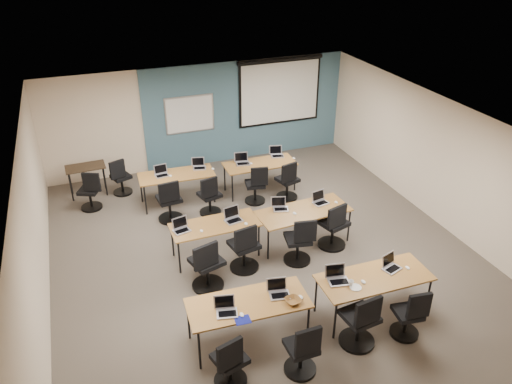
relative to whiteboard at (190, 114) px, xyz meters
name	(u,v)px	position (x,y,z in m)	size (l,w,h in m)	color
floor	(263,253)	(0.30, -4.43, -1.45)	(8.00, 9.00, 0.02)	#6B6354
ceiling	(264,125)	(0.30, -4.43, 1.25)	(8.00, 9.00, 0.02)	white
wall_back	(200,116)	(0.30, 0.07, -0.10)	(8.00, 0.04, 2.70)	beige
wall_front	(409,373)	(0.30, -8.93, -0.10)	(8.00, 0.04, 2.70)	beige
wall_left	(33,235)	(-3.70, -4.43, -0.10)	(0.04, 9.00, 2.70)	beige
wall_right	(439,161)	(4.30, -4.43, -0.10)	(0.04, 9.00, 2.70)	beige
blue_accent_panel	(246,110)	(1.55, 0.04, -0.10)	(5.50, 0.04, 2.70)	#3D5977
whiteboard	(190,114)	(0.00, 0.00, 0.00)	(1.28, 0.03, 0.98)	silver
projector_screen	(280,88)	(2.50, -0.02, 0.44)	(2.40, 0.10, 1.82)	black
training_table_front_left	(248,305)	(-0.76, -6.51, -0.76)	(1.86, 0.78, 0.73)	brown
training_table_front_right	(374,279)	(1.38, -6.65, -0.76)	(1.87, 0.78, 0.73)	brown
training_table_mid_left	(215,226)	(-0.60, -4.19, -0.77)	(1.69, 0.71, 0.73)	#A55C31
training_table_mid_right	(303,212)	(1.20, -4.32, -0.76)	(1.89, 0.79, 0.73)	brown
training_table_back_left	(177,176)	(-0.81, -1.83, -0.77)	(1.71, 0.71, 0.73)	brown
training_table_back_right	(260,165)	(1.18, -1.96, -0.77)	(1.72, 0.72, 0.73)	brown
laptop_0	(226,309)	(-1.13, -6.59, -0.66)	(0.31, 0.26, 0.24)	silver
mouse_0	(242,315)	(-0.94, -6.74, -0.71)	(0.06, 0.10, 0.04)	white
task_chair_0	(230,365)	(-1.30, -7.28, -1.05)	(0.49, 0.48, 0.97)	black
laptop_1	(278,291)	(-0.25, -6.49, -0.66)	(0.31, 0.27, 0.24)	silver
mouse_1	(301,297)	(0.04, -6.69, -0.71)	(0.07, 0.11, 0.04)	white
task_chair_1	(303,353)	(-0.26, -7.43, -1.05)	(0.48, 0.48, 0.97)	black
laptop_2	(337,277)	(0.76, -6.51, -0.66)	(0.33, 0.28, 0.25)	#A3A3AB
mouse_2	(363,282)	(1.13, -6.71, -0.71)	(0.06, 0.10, 0.04)	white
task_chair_2	(360,324)	(0.80, -7.24, -1.02)	(0.56, 0.56, 1.04)	black
laptop_3	(391,265)	(1.76, -6.53, -0.66)	(0.30, 0.26, 0.23)	#AAAAAE
mouse_3	(408,268)	(2.02, -6.65, -0.71)	(0.06, 0.10, 0.04)	white
task_chair_3	(410,317)	(1.61, -7.35, -1.06)	(0.46, 0.46, 0.95)	black
laptop_4	(181,227)	(-1.24, -4.17, -0.66)	(0.30, 0.26, 0.23)	silver
mouse_4	(202,231)	(-0.90, -4.35, -0.71)	(0.06, 0.09, 0.03)	white
task_chair_4	(207,268)	(-1.02, -5.10, -1.01)	(0.59, 0.58, 1.05)	black
laptop_5	(233,217)	(-0.22, -4.16, -0.66)	(0.33, 0.28, 0.25)	silver
mouse_5	(246,224)	(-0.04, -4.40, -0.71)	(0.06, 0.10, 0.04)	white
task_chair_5	(244,251)	(-0.22, -4.81, -1.02)	(0.56, 0.56, 1.03)	black
laptop_6	(280,206)	(0.79, -4.09, -0.66)	(0.30, 0.25, 0.23)	#B8B8C6
mouse_6	(295,213)	(0.99, -4.38, -0.71)	(0.07, 0.11, 0.04)	white
task_chair_6	(299,244)	(0.84, -4.96, -1.03)	(0.53, 0.53, 1.01)	black
laptop_7	(320,200)	(1.66, -4.15, -0.66)	(0.30, 0.26, 0.23)	beige
mouse_7	(336,202)	(1.97, -4.28, -0.71)	(0.06, 0.09, 0.03)	white
task_chair_7	(334,229)	(1.69, -4.73, -1.02)	(0.58, 0.57, 1.04)	black
laptop_8	(161,173)	(-1.14, -1.76, -0.66)	(0.30, 0.26, 0.23)	silver
mouse_8	(170,176)	(-0.96, -1.88, -0.71)	(0.06, 0.10, 0.03)	white
task_chair_8	(170,204)	(-1.16, -2.58, -1.03)	(0.54, 0.54, 1.02)	black
laptop_9	(199,165)	(-0.24, -1.68, -0.66)	(0.30, 0.26, 0.23)	silver
mouse_9	(213,169)	(0.04, -1.87, -0.71)	(0.06, 0.10, 0.03)	white
task_chair_9	(210,199)	(-0.27, -2.63, -1.05)	(0.49, 0.49, 0.97)	black
laptop_10	(242,161)	(0.79, -1.81, -0.66)	(0.33, 0.28, 0.25)	#BBBBBB
mouse_10	(251,163)	(0.98, -1.91, -0.71)	(0.06, 0.09, 0.03)	white
task_chair_10	(256,188)	(0.89, -2.49, -1.05)	(0.48, 0.48, 0.97)	black
laptop_11	(277,153)	(1.73, -1.69, -0.66)	(0.31, 0.26, 0.24)	#B7B8C1
mouse_11	(294,158)	(2.05, -1.99, -0.71)	(0.05, 0.09, 0.03)	white
task_chair_11	(288,184)	(1.64, -2.58, -1.04)	(0.51, 0.51, 0.99)	black
blue_mousepad	(243,320)	(-0.96, -6.84, -0.72)	(0.23, 0.19, 0.01)	navy
snack_bowl	(293,301)	(-0.12, -6.74, -0.69)	(0.26, 0.26, 0.06)	brown
snack_plate	(356,287)	(0.95, -6.78, -0.71)	(0.19, 0.19, 0.01)	white
coffee_cup	(351,283)	(0.90, -6.71, -0.67)	(0.08, 0.08, 0.07)	silver
utility_table	(86,170)	(-2.74, -0.70, -0.80)	(0.90, 0.50, 0.75)	black
spare_chair_a	(121,180)	(-2.00, -0.96, -1.06)	(0.48, 0.46, 0.95)	black
spare_chair_b	(91,194)	(-2.73, -1.45, -1.05)	(0.51, 0.48, 0.96)	black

